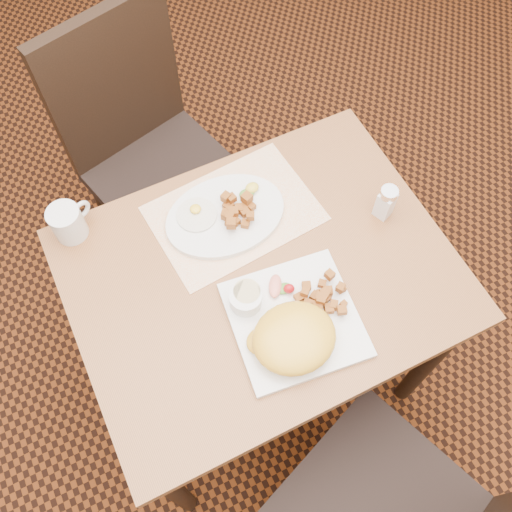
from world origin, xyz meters
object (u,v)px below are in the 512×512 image
object	(u,v)px
plate_square	(294,320)
plate_oval	(225,216)
salt_shaker	(386,202)
table	(262,292)
chair_far	(147,147)
coffee_mug	(68,222)

from	to	relation	value
plate_square	plate_oval	world-z (taller)	plate_oval
plate_oval	salt_shaker	world-z (taller)	salt_shaker
table	plate_square	distance (m)	0.18
table	salt_shaker	bearing A→B (deg)	2.78
chair_far	plate_oval	world-z (taller)	chair_far
table	coffee_mug	size ratio (longest dim) A/B	8.38
table	salt_shaker	distance (m)	0.38
plate_oval	plate_square	bearing A→B (deg)	-85.42
plate_square	salt_shaker	xyz separation A→B (m)	(0.33, 0.16, 0.04)
table	coffee_mug	distance (m)	0.50
plate_square	chair_far	bearing A→B (deg)	96.62
plate_square	salt_shaker	world-z (taller)	salt_shaker
salt_shaker	coffee_mug	world-z (taller)	salt_shaker
table	salt_shaker	xyz separation A→B (m)	(0.34, 0.02, 0.16)
coffee_mug	table	bearing A→B (deg)	-39.76
coffee_mug	plate_square	bearing A→B (deg)	-49.76
chair_far	salt_shaker	size ratio (longest dim) A/B	9.70
plate_square	coffee_mug	world-z (taller)	coffee_mug
plate_square	coffee_mug	xyz separation A→B (m)	(-0.38, 0.45, 0.04)
plate_oval	salt_shaker	bearing A→B (deg)	-24.05
chair_far	coffee_mug	xyz separation A→B (m)	(-0.29, -0.34, 0.26)
salt_shaker	chair_far	bearing A→B (deg)	123.96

